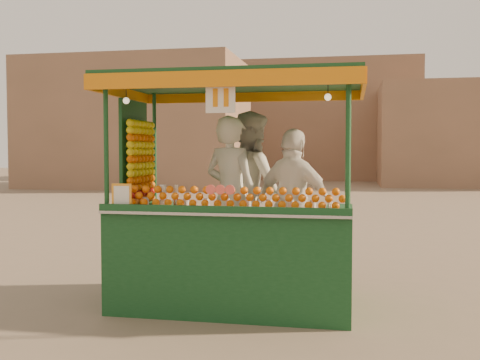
% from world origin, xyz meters
% --- Properties ---
extents(ground, '(90.00, 90.00, 0.00)m').
position_xyz_m(ground, '(0.00, 0.00, 0.00)').
color(ground, '#6E5F4F').
rests_on(ground, ground).
extents(building_left, '(10.00, 6.00, 6.00)m').
position_xyz_m(building_left, '(-9.00, 20.00, 3.00)').
color(building_left, '#8C664F').
rests_on(building_left, ground).
extents(building_right, '(9.00, 6.00, 5.00)m').
position_xyz_m(building_right, '(7.00, 24.00, 2.50)').
color(building_right, '#8C664F').
rests_on(building_right, ground).
extents(building_center, '(14.00, 7.00, 7.00)m').
position_xyz_m(building_center, '(-2.00, 30.00, 3.50)').
color(building_center, '#8C664F').
rests_on(building_center, ground).
extents(juice_cart, '(2.83, 1.83, 2.57)m').
position_xyz_m(juice_cart, '(-0.21, 0.09, 0.84)').
color(juice_cart, '#103D1A').
rests_on(juice_cart, ground).
extents(vendor_left, '(0.79, 0.67, 1.85)m').
position_xyz_m(vendor_left, '(-0.24, 0.41, 1.23)').
color(vendor_left, silver).
rests_on(vendor_left, ground).
extents(vendor_middle, '(1.14, 1.19, 1.93)m').
position_xyz_m(vendor_middle, '(-0.08, 0.81, 1.26)').
color(vendor_middle, beige).
rests_on(vendor_middle, ground).
extents(vendor_right, '(1.07, 0.82, 1.70)m').
position_xyz_m(vendor_right, '(0.52, 0.17, 1.15)').
color(vendor_right, white).
rests_on(vendor_right, ground).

